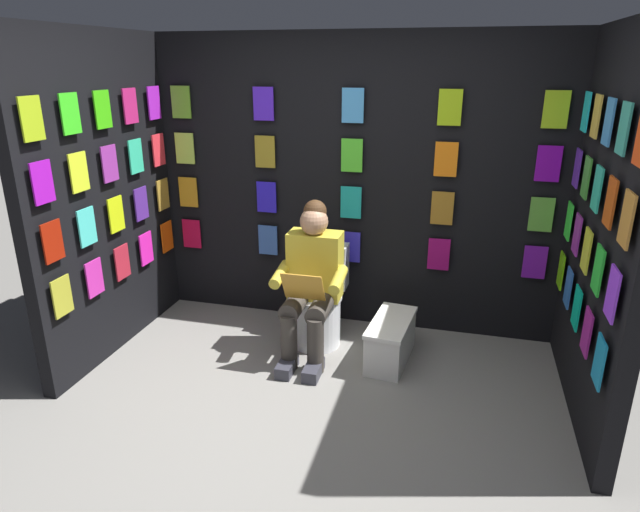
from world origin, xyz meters
The scene contains 7 objects.
ground_plane centered at (0.00, 0.00, 0.00)m, with size 30.00×30.00×0.00m, color gray.
display_wall_back centered at (0.00, -1.74, 1.19)m, with size 3.42×0.14×2.38m.
display_wall_left centered at (-1.71, -0.85, 1.19)m, with size 0.14×1.69×2.38m.
display_wall_right centered at (1.71, -0.85, 1.19)m, with size 0.14×1.69×2.38m.
toilet centered at (0.17, -1.28, 0.33)m, with size 0.41×0.56×0.77m.
person_reading centered at (0.17, -1.05, 0.60)m, with size 0.53×0.68×1.19m.
comic_longbox_near centered at (-0.44, -1.09, 0.17)m, with size 0.33×0.64×0.33m.
Camera 1 is at (-0.87, 2.59, 2.15)m, focal length 30.78 mm.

